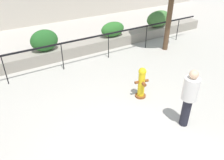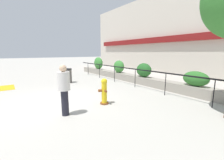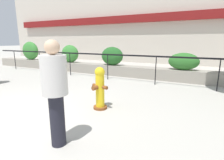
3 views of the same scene
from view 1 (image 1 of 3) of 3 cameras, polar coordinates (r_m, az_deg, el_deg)
The scene contains 8 objects.
ground_plane at distance 5.71m, azimuth 6.33°, elevation -17.44°, with size 120.00×120.00×0.00m, color #B2ADA3.
planter_wall_low at distance 10.05m, azimuth -14.84°, elevation 6.52°, with size 18.00×0.70×0.50m, color gray.
fence_railing_segment at distance 8.78m, azimuth -13.17°, elevation 8.61°, with size 15.00×0.05×1.15m.
hedge_bush_2 at distance 9.71m, azimuth -17.27°, elevation 9.83°, with size 1.16×0.70×0.92m, color #235B23.
hedge_bush_3 at distance 11.00m, azimuth 0.20°, elevation 13.12°, with size 1.25×0.64×0.72m, color #2D6B28.
hedge_bush_4 at distance 12.74m, azimuth 12.08°, elevation 15.38°, with size 1.58×0.70×0.89m, color #427538.
fire_hydrant at distance 7.11m, azimuth 7.73°, elevation -0.66°, with size 0.48×0.47×1.08m.
pedestrian at distance 6.03m, azimuth 19.55°, elevation -3.81°, with size 0.56×0.56×1.73m.
Camera 1 is at (-2.48, -2.87, 4.26)m, focal length 35.00 mm.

